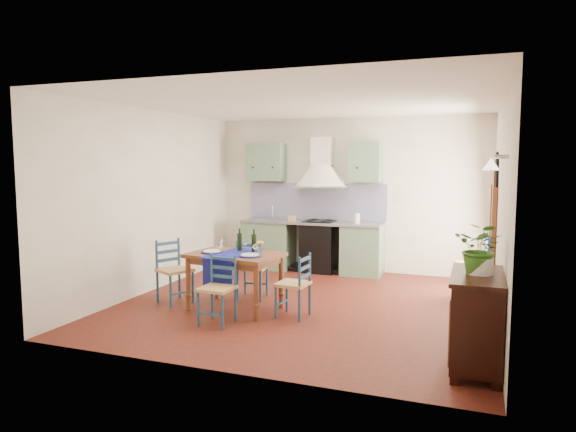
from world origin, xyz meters
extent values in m
plane|color=#40160D|center=(0.00, 0.00, 0.00)|extent=(5.00, 5.00, 0.00)
cube|color=silver|center=(0.00, 2.50, 1.40)|extent=(5.00, 0.04, 2.80)
cube|color=gray|center=(-1.45, 2.19, 0.44)|extent=(0.90, 0.60, 0.88)
cube|color=gray|center=(0.35, 2.19, 0.44)|extent=(0.70, 0.60, 0.88)
cube|color=black|center=(-0.45, 2.19, 0.44)|extent=(0.60, 0.58, 0.88)
cube|color=gray|center=(-0.60, 2.19, 0.90)|extent=(2.60, 0.64, 0.04)
cube|color=silver|center=(-1.45, 2.19, 0.90)|extent=(0.45, 0.40, 0.03)
cylinder|color=silver|center=(-1.45, 2.37, 1.05)|extent=(0.02, 0.02, 0.26)
cube|color=black|center=(-0.45, 2.19, 0.93)|extent=(0.55, 0.48, 0.02)
cube|color=black|center=(-0.60, 2.24, 0.04)|extent=(2.60, 0.50, 0.08)
cube|color=#0C0952|center=(-0.60, 2.46, 1.26)|extent=(2.65, 0.05, 0.68)
cube|color=gray|center=(-1.55, 2.32, 2.00)|extent=(0.70, 0.34, 0.70)
cube|color=gray|center=(0.35, 2.32, 2.00)|extent=(0.55, 0.34, 0.70)
cone|color=silver|center=(-0.45, 2.25, 1.75)|extent=(0.96, 0.96, 0.40)
cube|color=silver|center=(-0.45, 2.34, 2.20)|extent=(0.36, 0.30, 0.50)
cube|color=silver|center=(2.50, 0.00, 1.40)|extent=(0.04, 5.00, 2.80)
cube|color=black|center=(2.48, 1.40, 0.82)|extent=(0.03, 1.00, 1.65)
cylinder|color=black|center=(2.48, 1.40, 1.65)|extent=(0.03, 1.00, 1.00)
cube|color=brown|center=(2.46, 0.86, 0.82)|extent=(0.06, 0.06, 1.65)
cube|color=brown|center=(2.46, 1.94, 0.82)|extent=(0.06, 0.06, 1.65)
cube|color=brown|center=(2.47, 1.62, 0.98)|extent=(0.04, 0.55, 1.96)
cylinder|color=silver|center=(2.44, -1.38, 2.05)|extent=(0.15, 0.04, 0.04)
cone|color=#FFEDC6|center=(2.34, -1.38, 1.98)|extent=(0.16, 0.16, 0.12)
cube|color=silver|center=(-2.50, 0.00, 1.40)|extent=(0.04, 5.00, 2.80)
cube|color=white|center=(0.00, 0.00, 2.80)|extent=(5.00, 5.00, 0.01)
cube|color=brown|center=(-0.82, -0.55, 0.74)|extent=(1.30, 0.95, 0.05)
cube|color=brown|center=(-0.82, -0.55, 0.68)|extent=(1.17, 0.82, 0.08)
cylinder|color=brown|center=(-1.39, -0.81, 0.36)|extent=(0.07, 0.07, 0.72)
cylinder|color=brown|center=(-1.31, -0.15, 0.36)|extent=(0.07, 0.07, 0.72)
cylinder|color=brown|center=(-0.33, -0.94, 0.36)|extent=(0.07, 0.07, 0.72)
cylinder|color=brown|center=(-0.25, -0.28, 0.36)|extent=(0.07, 0.07, 0.72)
cube|color=navy|center=(-0.83, -0.60, 0.77)|extent=(0.56, 0.96, 0.01)
cube|color=navy|center=(-0.87, -0.96, 0.59)|extent=(0.45, 0.07, 0.38)
cylinder|color=navy|center=(-1.13, -0.61, 0.78)|extent=(0.30, 0.30, 0.01)
cylinder|color=white|center=(-1.13, -0.61, 0.79)|extent=(0.24, 0.24, 0.01)
cylinder|color=navy|center=(-0.53, -0.68, 0.78)|extent=(0.30, 0.30, 0.01)
cylinder|color=white|center=(-0.53, -0.68, 0.79)|extent=(0.24, 0.24, 0.01)
cylinder|color=black|center=(-0.85, -0.34, 0.93)|extent=(0.07, 0.07, 0.32)
cylinder|color=black|center=(-0.62, -0.37, 0.93)|extent=(0.07, 0.07, 0.32)
cylinder|color=white|center=(-0.50, -0.43, 0.83)|extent=(0.05, 0.05, 0.10)
sphere|color=yellow|center=(-0.50, -0.43, 0.92)|extent=(0.10, 0.10, 0.10)
cylinder|color=navy|center=(-0.92, -1.37, 0.22)|extent=(0.03, 0.03, 0.43)
cylinder|color=navy|center=(-0.91, -1.03, 0.42)|extent=(0.03, 0.03, 0.84)
cylinder|color=navy|center=(-0.59, -1.38, 0.22)|extent=(0.03, 0.03, 0.43)
cylinder|color=navy|center=(-0.58, -1.04, 0.42)|extent=(0.03, 0.03, 0.84)
cube|color=tan|center=(-0.75, -1.20, 0.45)|extent=(0.41, 0.41, 0.04)
cube|color=navy|center=(-0.74, -1.03, 0.56)|extent=(0.36, 0.04, 0.04)
cube|color=navy|center=(-0.74, -1.03, 0.67)|extent=(0.36, 0.04, 0.04)
cube|color=navy|center=(-0.74, -1.03, 0.79)|extent=(0.36, 0.04, 0.04)
cube|color=navy|center=(-0.76, -1.37, 0.17)|extent=(0.34, 0.04, 0.02)
cylinder|color=navy|center=(-0.68, 0.26, 0.22)|extent=(0.03, 0.03, 0.45)
cylinder|color=navy|center=(-0.65, -0.09, 0.44)|extent=(0.03, 0.03, 0.87)
cylinder|color=navy|center=(-1.03, 0.22, 0.22)|extent=(0.03, 0.03, 0.45)
cylinder|color=navy|center=(-0.99, -0.13, 0.44)|extent=(0.03, 0.03, 0.87)
cube|color=tan|center=(-0.84, 0.07, 0.46)|extent=(0.45, 0.45, 0.04)
cube|color=navy|center=(-0.82, -0.11, 0.58)|extent=(0.37, 0.07, 0.04)
cube|color=navy|center=(-0.82, -0.11, 0.70)|extent=(0.37, 0.07, 0.04)
cube|color=navy|center=(-0.82, -0.11, 0.81)|extent=(0.37, 0.07, 0.04)
cube|color=navy|center=(-0.86, 0.24, 0.17)|extent=(0.35, 0.07, 0.02)
cylinder|color=navy|center=(-1.68, -0.80, 0.23)|extent=(0.04, 0.04, 0.46)
cylinder|color=navy|center=(-2.00, -0.64, 0.45)|extent=(0.04, 0.04, 0.90)
cylinder|color=navy|center=(-1.52, -0.48, 0.23)|extent=(0.04, 0.04, 0.46)
cylinder|color=navy|center=(-1.84, -0.32, 0.45)|extent=(0.04, 0.04, 0.90)
cube|color=tan|center=(-1.76, -0.56, 0.47)|extent=(0.56, 0.56, 0.04)
cube|color=navy|center=(-1.92, -0.48, 0.60)|extent=(0.19, 0.35, 0.04)
cube|color=navy|center=(-1.92, -0.48, 0.72)|extent=(0.19, 0.35, 0.04)
cube|color=navy|center=(-1.92, -0.48, 0.84)|extent=(0.19, 0.35, 0.04)
cube|color=navy|center=(-1.60, -0.64, 0.18)|extent=(0.19, 0.33, 0.02)
cylinder|color=navy|center=(-0.11, -0.43, 0.21)|extent=(0.03, 0.03, 0.42)
cylinder|color=navy|center=(0.22, -0.46, 0.41)|extent=(0.03, 0.03, 0.83)
cylinder|color=navy|center=(-0.14, -0.76, 0.21)|extent=(0.03, 0.03, 0.42)
cylinder|color=navy|center=(0.19, -0.79, 0.41)|extent=(0.03, 0.03, 0.83)
cube|color=tan|center=(0.04, -0.61, 0.44)|extent=(0.42, 0.42, 0.04)
cube|color=navy|center=(0.20, -0.63, 0.55)|extent=(0.05, 0.35, 0.04)
cube|color=navy|center=(0.20, -0.63, 0.66)|extent=(0.05, 0.35, 0.04)
cube|color=navy|center=(0.20, -0.63, 0.77)|extent=(0.05, 0.35, 0.04)
cube|color=navy|center=(-0.13, -0.60, 0.17)|extent=(0.06, 0.33, 0.02)
cylinder|color=navy|center=(1.99, 1.18, 0.25)|extent=(0.04, 0.04, 0.50)
cylinder|color=navy|center=(2.38, 1.21, 0.49)|extent=(0.04, 0.04, 0.98)
cylinder|color=navy|center=(2.02, 0.79, 0.25)|extent=(0.04, 0.04, 0.50)
cylinder|color=navy|center=(2.41, 0.82, 0.49)|extent=(0.04, 0.04, 0.98)
cube|color=tan|center=(2.20, 1.00, 0.52)|extent=(0.50, 0.50, 0.04)
cube|color=navy|center=(2.40, 1.02, 0.65)|extent=(0.07, 0.41, 0.05)
cube|color=navy|center=(2.40, 1.02, 0.78)|extent=(0.07, 0.41, 0.05)
cube|color=navy|center=(2.40, 1.02, 0.92)|extent=(0.07, 0.41, 0.05)
cube|color=navy|center=(2.00, 0.98, 0.20)|extent=(0.07, 0.39, 0.03)
cube|color=black|center=(2.27, -1.58, 0.49)|extent=(0.45, 1.00, 0.82)
cube|color=black|center=(2.27, -1.58, 0.92)|extent=(0.50, 1.05, 0.04)
cube|color=brown|center=(2.04, -1.81, 0.45)|extent=(0.02, 0.38, 0.63)
cube|color=brown|center=(2.04, -1.35, 0.45)|extent=(0.02, 0.38, 0.63)
cube|color=black|center=(2.09, -2.02, 0.04)|extent=(0.08, 0.08, 0.08)
cube|color=black|center=(2.09, -1.14, 0.04)|extent=(0.08, 0.08, 0.08)
cube|color=black|center=(2.44, -2.02, 0.04)|extent=(0.08, 0.08, 0.08)
cube|color=black|center=(2.44, -1.14, 0.04)|extent=(0.08, 0.08, 0.08)
imported|color=#30681E|center=(2.27, -1.58, 1.18)|extent=(0.57, 0.54, 0.50)
camera|label=1|loc=(2.21, -6.72, 2.00)|focal=32.00mm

